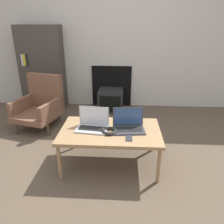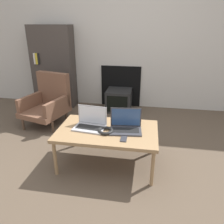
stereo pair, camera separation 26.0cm
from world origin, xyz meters
TOP-DOWN VIEW (x-y plane):
  - ground_plane at (0.00, 0.00)m, footprint 14.00×14.00m
  - wall_back at (-0.00, 2.09)m, footprint 7.00×0.08m
  - table at (0.00, 0.15)m, footprint 1.08×0.66m
  - laptop_left at (-0.19, 0.18)m, footprint 0.36×0.25m
  - laptop_right at (0.20, 0.18)m, footprint 0.35×0.25m
  - headphones at (-0.01, 0.09)m, footprint 0.17×0.17m
  - phone at (0.20, -0.02)m, footprint 0.06×0.14m
  - tv at (-0.10, 1.81)m, footprint 0.44×0.46m
  - armchair at (-1.14, 1.12)m, footprint 0.72×0.76m
  - bookshelf at (-1.34, 1.89)m, footprint 0.76×0.32m

SIDE VIEW (x-z plane):
  - ground_plane at x=0.00m, z-range 0.00..0.00m
  - tv at x=-0.10m, z-range 0.00..0.38m
  - armchair at x=-1.14m, z-range -0.03..0.74m
  - table at x=0.00m, z-range 0.18..0.61m
  - phone at x=0.20m, z-range 0.43..0.44m
  - headphones at x=-0.01m, z-range 0.43..0.46m
  - laptop_left at x=-0.19m, z-range 0.37..0.60m
  - laptop_right at x=0.20m, z-range 0.37..0.60m
  - bookshelf at x=-1.34m, z-range 0.00..1.47m
  - wall_back at x=0.00m, z-range -0.01..2.59m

